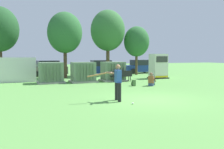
{
  "coord_description": "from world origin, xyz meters",
  "views": [
    {
      "loc": [
        -6.02,
        -10.31,
        2.17
      ],
      "look_at": [
        -0.63,
        3.5,
        1.0
      ],
      "focal_mm": 39.13,
      "sensor_mm": 36.0,
      "label": 1
    }
  ],
  "objects_px": {
    "seated_spectator": "(151,81)",
    "parked_car_right_of_center": "(100,68)",
    "transformer_mid_west": "(83,72)",
    "transformer_mid_east": "(113,72)",
    "sports_ball": "(133,103)",
    "backpack": "(134,83)",
    "parked_car_rightmost": "(139,67)",
    "batter": "(117,81)",
    "transformer_west": "(51,73)",
    "park_bench": "(122,75)",
    "parked_car_left_of_center": "(47,69)",
    "generator_enclosure": "(158,66)"
  },
  "relations": [
    {
      "from": "backpack",
      "to": "parked_car_left_of_center",
      "type": "relative_size",
      "value": 0.1
    },
    {
      "from": "generator_enclosure",
      "to": "parked_car_rightmost",
      "type": "relative_size",
      "value": 0.54
    },
    {
      "from": "transformer_mid_west",
      "to": "backpack",
      "type": "height_order",
      "value": "transformer_mid_west"
    },
    {
      "from": "transformer_mid_east",
      "to": "parked_car_right_of_center",
      "type": "distance_m",
      "value": 6.89
    },
    {
      "from": "sports_ball",
      "to": "parked_car_left_of_center",
      "type": "xyz_separation_m",
      "value": [
        -1.82,
        16.8,
        0.71
      ]
    },
    {
      "from": "parked_car_right_of_center",
      "to": "parked_car_rightmost",
      "type": "height_order",
      "value": "same"
    },
    {
      "from": "batter",
      "to": "seated_spectator",
      "type": "bearing_deg",
      "value": 44.78
    },
    {
      "from": "seated_spectator",
      "to": "parked_car_right_of_center",
      "type": "xyz_separation_m",
      "value": [
        -0.21,
        10.9,
        0.38
      ]
    },
    {
      "from": "parked_car_rightmost",
      "to": "transformer_mid_west",
      "type": "bearing_deg",
      "value": -140.85
    },
    {
      "from": "transformer_west",
      "to": "park_bench",
      "type": "xyz_separation_m",
      "value": [
        5.53,
        -1.27,
        -0.25
      ]
    },
    {
      "from": "transformer_mid_west",
      "to": "parked_car_left_of_center",
      "type": "height_order",
      "value": "same"
    },
    {
      "from": "transformer_mid_west",
      "to": "transformer_mid_east",
      "type": "relative_size",
      "value": 1.0
    },
    {
      "from": "transformer_west",
      "to": "parked_car_rightmost",
      "type": "height_order",
      "value": "same"
    },
    {
      "from": "sports_ball",
      "to": "backpack",
      "type": "relative_size",
      "value": 0.2
    },
    {
      "from": "parked_car_left_of_center",
      "to": "parked_car_right_of_center",
      "type": "height_order",
      "value": "same"
    },
    {
      "from": "transformer_mid_east",
      "to": "parked_car_right_of_center",
      "type": "bearing_deg",
      "value": 80.75
    },
    {
      "from": "transformer_west",
      "to": "parked_car_right_of_center",
      "type": "height_order",
      "value": "same"
    },
    {
      "from": "transformer_west",
      "to": "transformer_mid_east",
      "type": "distance_m",
      "value": 5.13
    },
    {
      "from": "batter",
      "to": "seated_spectator",
      "type": "height_order",
      "value": "batter"
    },
    {
      "from": "transformer_west",
      "to": "parked_car_rightmost",
      "type": "xyz_separation_m",
      "value": [
        11.46,
        6.95,
        -0.04
      ]
    },
    {
      "from": "sports_ball",
      "to": "parked_car_left_of_center",
      "type": "bearing_deg",
      "value": 96.19
    },
    {
      "from": "park_bench",
      "to": "parked_car_right_of_center",
      "type": "distance_m",
      "value": 7.76
    },
    {
      "from": "generator_enclosure",
      "to": "seated_spectator",
      "type": "relative_size",
      "value": 2.39
    },
    {
      "from": "sports_ball",
      "to": "parked_car_left_of_center",
      "type": "height_order",
      "value": "parked_car_left_of_center"
    },
    {
      "from": "transformer_west",
      "to": "batter",
      "type": "xyz_separation_m",
      "value": [
        1.93,
        -8.91,
        0.19
      ]
    },
    {
      "from": "park_bench",
      "to": "batter",
      "type": "relative_size",
      "value": 1.05
    },
    {
      "from": "seated_spectator",
      "to": "parked_car_right_of_center",
      "type": "height_order",
      "value": "parked_car_right_of_center"
    },
    {
      "from": "backpack",
      "to": "parked_car_rightmost",
      "type": "bearing_deg",
      "value": 60.4
    },
    {
      "from": "generator_enclosure",
      "to": "backpack",
      "type": "bearing_deg",
      "value": -137.55
    },
    {
      "from": "transformer_mid_east",
      "to": "parked_car_right_of_center",
      "type": "relative_size",
      "value": 0.49
    },
    {
      "from": "transformer_mid_west",
      "to": "transformer_mid_east",
      "type": "distance_m",
      "value": 2.6
    },
    {
      "from": "backpack",
      "to": "batter",
      "type": "bearing_deg",
      "value": -124.05
    },
    {
      "from": "transformer_mid_west",
      "to": "generator_enclosure",
      "type": "relative_size",
      "value": 0.91
    },
    {
      "from": "transformer_mid_west",
      "to": "parked_car_left_of_center",
      "type": "relative_size",
      "value": 0.48
    },
    {
      "from": "parked_car_left_of_center",
      "to": "seated_spectator",
      "type": "bearing_deg",
      "value": -62.11
    },
    {
      "from": "generator_enclosure",
      "to": "parked_car_rightmost",
      "type": "distance_m",
      "value": 6.82
    },
    {
      "from": "park_bench",
      "to": "seated_spectator",
      "type": "distance_m",
      "value": 3.3
    },
    {
      "from": "batter",
      "to": "sports_ball",
      "type": "xyz_separation_m",
      "value": [
        0.34,
        -1.01,
        -0.93
      ]
    },
    {
      "from": "parked_car_left_of_center",
      "to": "batter",
      "type": "bearing_deg",
      "value": -84.66
    },
    {
      "from": "backpack",
      "to": "parked_car_rightmost",
      "type": "xyz_separation_m",
      "value": [
        6.23,
        10.97,
        0.54
      ]
    },
    {
      "from": "batter",
      "to": "parked_car_rightmost",
      "type": "height_order",
      "value": "batter"
    },
    {
      "from": "seated_spectator",
      "to": "parked_car_rightmost",
      "type": "relative_size",
      "value": 0.23
    },
    {
      "from": "transformer_west",
      "to": "backpack",
      "type": "xyz_separation_m",
      "value": [
        5.23,
        -4.02,
        -0.57
      ]
    },
    {
      "from": "batter",
      "to": "backpack",
      "type": "height_order",
      "value": "batter"
    },
    {
      "from": "transformer_mid_west",
      "to": "batter",
      "type": "xyz_separation_m",
      "value": [
        -0.59,
        -8.58,
        0.19
      ]
    },
    {
      "from": "sports_ball",
      "to": "seated_spectator",
      "type": "relative_size",
      "value": 0.09
    },
    {
      "from": "park_bench",
      "to": "backpack",
      "type": "bearing_deg",
      "value": -96.1
    },
    {
      "from": "parked_car_rightmost",
      "to": "parked_car_left_of_center",
      "type": "bearing_deg",
      "value": -179.59
    },
    {
      "from": "parked_car_right_of_center",
      "to": "parked_car_rightmost",
      "type": "bearing_deg",
      "value": 5.33
    },
    {
      "from": "backpack",
      "to": "parked_car_rightmost",
      "type": "relative_size",
      "value": 0.1
    }
  ]
}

